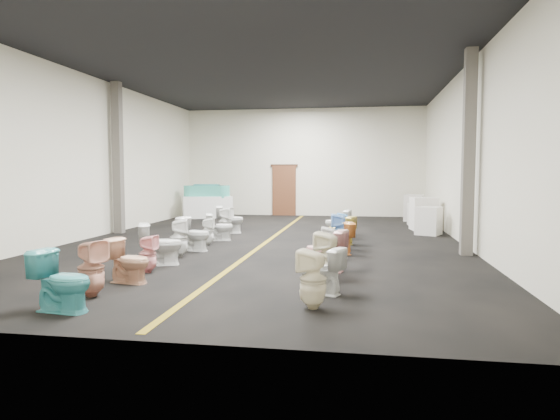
# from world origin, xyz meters

# --- Properties ---
(floor) EXTENTS (16.00, 16.00, 0.00)m
(floor) POSITION_xyz_m (0.00, 0.00, 0.00)
(floor) COLOR black
(floor) RESTS_ON ground
(ceiling) EXTENTS (16.00, 16.00, 0.00)m
(ceiling) POSITION_xyz_m (0.00, 0.00, 4.50)
(ceiling) COLOR black
(ceiling) RESTS_ON ground
(wall_back) EXTENTS (10.00, 0.00, 10.00)m
(wall_back) POSITION_xyz_m (0.00, 8.00, 2.25)
(wall_back) COLOR beige
(wall_back) RESTS_ON ground
(wall_front) EXTENTS (10.00, 0.00, 10.00)m
(wall_front) POSITION_xyz_m (0.00, -8.00, 2.25)
(wall_front) COLOR beige
(wall_front) RESTS_ON ground
(wall_left) EXTENTS (0.00, 16.00, 16.00)m
(wall_left) POSITION_xyz_m (-5.00, 0.00, 2.25)
(wall_left) COLOR beige
(wall_left) RESTS_ON ground
(wall_right) EXTENTS (0.00, 16.00, 16.00)m
(wall_right) POSITION_xyz_m (5.00, 0.00, 2.25)
(wall_right) COLOR beige
(wall_right) RESTS_ON ground
(aisle_stripe) EXTENTS (0.12, 15.60, 0.01)m
(aisle_stripe) POSITION_xyz_m (0.00, 0.00, 0.00)
(aisle_stripe) COLOR olive
(aisle_stripe) RESTS_ON floor
(back_door) EXTENTS (1.00, 0.10, 2.10)m
(back_door) POSITION_xyz_m (-0.80, 7.94, 1.05)
(back_door) COLOR #562D19
(back_door) RESTS_ON floor
(door_frame) EXTENTS (1.15, 0.08, 0.10)m
(door_frame) POSITION_xyz_m (-0.80, 7.95, 2.12)
(door_frame) COLOR #331C11
(door_frame) RESTS_ON back_door
(column_left) EXTENTS (0.25, 0.25, 4.50)m
(column_left) POSITION_xyz_m (-4.75, 1.00, 2.25)
(column_left) COLOR #59544C
(column_left) RESTS_ON floor
(column_right) EXTENTS (0.25, 0.25, 4.50)m
(column_right) POSITION_xyz_m (4.75, -1.50, 2.25)
(column_right) COLOR #59544C
(column_right) RESTS_ON floor
(display_table) EXTENTS (2.17, 1.68, 0.86)m
(display_table) POSITION_xyz_m (-3.72, 6.39, 0.43)
(display_table) COLOR white
(display_table) RESTS_ON floor
(bathtub) EXTENTS (1.85, 0.84, 0.55)m
(bathtub) POSITION_xyz_m (-3.72, 6.39, 1.07)
(bathtub) COLOR teal
(bathtub) RESTS_ON display_table
(appliance_crate_a) EXTENTS (0.85, 0.85, 0.82)m
(appliance_crate_a) POSITION_xyz_m (4.40, 2.07, 0.41)
(appliance_crate_a) COLOR silver
(appliance_crate_a) RESTS_ON floor
(appliance_crate_b) EXTENTS (0.85, 0.85, 1.04)m
(appliance_crate_b) POSITION_xyz_m (4.40, 3.28, 0.52)
(appliance_crate_b) COLOR silver
(appliance_crate_b) RESTS_ON floor
(appliance_crate_c) EXTENTS (0.72, 0.72, 0.79)m
(appliance_crate_c) POSITION_xyz_m (4.40, 4.66, 0.40)
(appliance_crate_c) COLOR beige
(appliance_crate_c) RESTS_ON floor
(appliance_crate_d) EXTENTS (0.82, 0.82, 0.99)m
(appliance_crate_d) POSITION_xyz_m (4.40, 6.27, 0.50)
(appliance_crate_d) COLOR silver
(appliance_crate_d) RESTS_ON floor
(toilet_left_0) EXTENTS (0.85, 0.55, 0.81)m
(toilet_left_0) POSITION_xyz_m (-1.41, -7.08, 0.41)
(toilet_left_0) COLOR teal
(toilet_left_0) RESTS_ON floor
(toilet_left_1) EXTENTS (0.51, 0.50, 0.85)m
(toilet_left_1) POSITION_xyz_m (-1.45, -6.30, 0.42)
(toilet_left_1) COLOR tan
(toilet_left_1) RESTS_ON floor
(toilet_left_2) EXTENTS (0.78, 0.53, 0.74)m
(toilet_left_2) POSITION_xyz_m (-1.34, -5.33, 0.37)
(toilet_left_2) COLOR tan
(toilet_left_2) RESTS_ON floor
(toilet_left_3) EXTENTS (0.33, 0.32, 0.69)m
(toilet_left_3) POSITION_xyz_m (-1.38, -4.50, 0.35)
(toilet_left_3) COLOR #F6A5A6
(toilet_left_3) RESTS_ON floor
(toilet_left_4) EXTENTS (0.93, 0.73, 0.83)m
(toilet_left_4) POSITION_xyz_m (-1.45, -3.74, 0.42)
(toilet_left_4) COLOR silver
(toilet_left_4) RESTS_ON floor
(toilet_left_5) EXTENTS (0.48, 0.47, 0.84)m
(toilet_left_5) POSITION_xyz_m (-1.42, -2.83, 0.42)
(toilet_left_5) COLOR white
(toilet_left_5) RESTS_ON floor
(toilet_left_6) EXTENTS (0.85, 0.61, 0.79)m
(toilet_left_6) POSITION_xyz_m (-1.39, -1.91, 0.39)
(toilet_left_6) COLOR silver
(toilet_left_6) RESTS_ON floor
(toilet_left_7) EXTENTS (0.34, 0.34, 0.69)m
(toilet_left_7) POSITION_xyz_m (-1.36, -0.98, 0.35)
(toilet_left_7) COLOR white
(toilet_left_7) RESTS_ON floor
(toilet_left_8) EXTENTS (0.81, 0.61, 0.73)m
(toilet_left_8) POSITION_xyz_m (-1.31, -0.11, 0.37)
(toilet_left_8) COLOR silver
(toilet_left_8) RESTS_ON floor
(toilet_left_9) EXTENTS (0.42, 0.42, 0.84)m
(toilet_left_9) POSITION_xyz_m (-1.36, 0.66, 0.42)
(toilet_left_9) COLOR white
(toilet_left_9) RESTS_ON floor
(toilet_left_10) EXTENTS (0.91, 0.67, 0.83)m
(toilet_left_10) POSITION_xyz_m (-1.45, 1.49, 0.41)
(toilet_left_10) COLOR silver
(toilet_left_10) RESTS_ON floor
(toilet_right_0) EXTENTS (0.46, 0.45, 0.80)m
(toilet_right_0) POSITION_xyz_m (1.82, -6.42, 0.40)
(toilet_right_0) COLOR #F0E4C2
(toilet_right_0) RESTS_ON floor
(toilet_right_1) EXTENTS (0.80, 0.64, 0.72)m
(toilet_right_1) POSITION_xyz_m (1.86, -5.58, 0.36)
(toilet_right_1) COLOR silver
(toilet_right_1) RESTS_ON floor
(toilet_right_2) EXTENTS (0.48, 0.48, 0.84)m
(toilet_right_2) POSITION_xyz_m (1.90, -4.70, 0.42)
(toilet_right_2) COLOR beige
(toilet_right_2) RESTS_ON floor
(toilet_right_3) EXTENTS (0.85, 0.62, 0.78)m
(toilet_right_3) POSITION_xyz_m (1.81, -3.85, 0.39)
(toilet_right_3) COLOR #D99693
(toilet_right_3) RESTS_ON floor
(toilet_right_4) EXTENTS (0.34, 0.33, 0.73)m
(toilet_right_4) POSITION_xyz_m (1.83, -2.92, 0.37)
(toilet_right_4) COLOR white
(toilet_right_4) RESTS_ON floor
(toilet_right_5) EXTENTS (0.81, 0.63, 0.73)m
(toilet_right_5) POSITION_xyz_m (1.94, -1.97, 0.36)
(toilet_right_5) COLOR #CB722F
(toilet_right_5) RESTS_ON floor
(toilet_right_6) EXTENTS (0.42, 0.41, 0.85)m
(toilet_right_6) POSITION_xyz_m (1.94, -1.11, 0.42)
(toilet_right_6) COLOR #82B6F3
(toilet_right_6) RESTS_ON floor
(toilet_right_7) EXTENTS (0.82, 0.65, 0.73)m
(toilet_right_7) POSITION_xyz_m (1.94, -0.33, 0.36)
(toilet_right_7) COLOR gold
(toilet_right_7) RESTS_ON floor
(toilet_right_8) EXTENTS (0.37, 0.36, 0.74)m
(toilet_right_8) POSITION_xyz_m (1.98, 0.52, 0.37)
(toilet_right_8) COLOR #73BCF4
(toilet_right_8) RESTS_ON floor
(toilet_right_9) EXTENTS (0.81, 0.56, 0.75)m
(toilet_right_9) POSITION_xyz_m (1.78, 1.46, 0.37)
(toilet_right_9) COLOR white
(toilet_right_9) RESTS_ON floor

